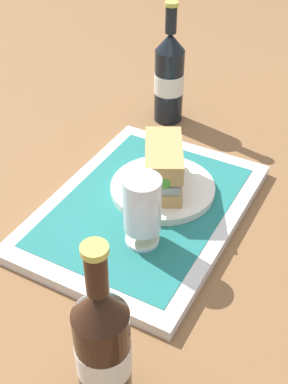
{
  "coord_description": "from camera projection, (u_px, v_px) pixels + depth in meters",
  "views": [
    {
      "loc": [
        0.6,
        0.33,
        0.6
      ],
      "look_at": [
        0.0,
        0.0,
        0.05
      ],
      "focal_mm": 47.63,
      "sensor_mm": 36.0,
      "label": 1
    }
  ],
  "objects": [
    {
      "name": "placemat",
      "position": [
        144.0,
        205.0,
        0.9
      ],
      "size": [
        0.38,
        0.27,
        0.0
      ],
      "primitive_type": "cube",
      "color": "#1E6B66",
      "rests_on": "tray"
    },
    {
      "name": "beer_glass",
      "position": [
        142.0,
        209.0,
        0.79
      ],
      "size": [
        0.06,
        0.06,
        0.12
      ],
      "color": "silver",
      "rests_on": "placemat"
    },
    {
      "name": "ground_plane",
      "position": [
        144.0,
        214.0,
        0.91
      ],
      "size": [
        3.0,
        3.0,
        0.0
      ],
      "primitive_type": "plane",
      "color": "brown"
    },
    {
      "name": "sandwich",
      "position": [
        163.0,
        167.0,
        0.89
      ],
      "size": [
        0.14,
        0.12,
        0.08
      ],
      "rotation": [
        0.0,
        0.0,
        0.48
      ],
      "color": "tan",
      "rests_on": "plate"
    },
    {
      "name": "tray",
      "position": [
        144.0,
        209.0,
        0.91
      ],
      "size": [
        0.44,
        0.32,
        0.02
      ],
      "primitive_type": "cube",
      "color": "silver",
      "rests_on": "ground_plane"
    },
    {
      "name": "plate",
      "position": [
        163.0,
        188.0,
        0.93
      ],
      "size": [
        0.19,
        0.19,
        0.01
      ],
      "primitive_type": "cylinder",
      "color": "silver",
      "rests_on": "placemat"
    },
    {
      "name": "second_bottle",
      "position": [
        169.0,
        77.0,
        1.11
      ],
      "size": [
        0.07,
        0.07,
        0.27
      ],
      "color": "black",
      "rests_on": "ground_plane"
    },
    {
      "name": "beer_bottle",
      "position": [
        103.0,
        348.0,
        0.58
      ],
      "size": [
        0.07,
        0.07,
        0.27
      ],
      "color": "black",
      "rests_on": "ground_plane"
    }
  ]
}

